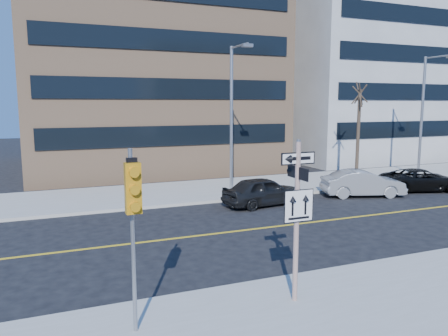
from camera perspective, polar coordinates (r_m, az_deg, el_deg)
name	(u,v)px	position (r m, az deg, el deg)	size (l,w,h in m)	color
ground	(251,271)	(13.70, 3.61, -13.25)	(120.00, 120.00, 0.00)	black
far_sidewalk	(407,174)	(33.62, 22.77, -0.78)	(66.00, 6.00, 0.15)	#A7A69C
road_centerline	(436,207)	(23.93, 26.00, -4.64)	(40.00, 0.14, 0.01)	gold
sign_pole	(297,212)	(10.85, 9.52, -5.66)	(0.92, 0.92, 4.06)	silver
traffic_signal	(133,203)	(9.16, -11.79, -4.53)	(0.32, 0.45, 4.00)	gray
parked_car_a	(264,191)	(21.92, 5.21, -3.03)	(4.25, 1.71, 1.45)	black
parked_car_b	(363,183)	(25.12, 17.67, -1.92)	(4.41, 1.54, 1.45)	gray
parked_car_c	(421,180)	(28.00, 24.38, -1.42)	(4.64, 2.14, 1.29)	black
streetlight_a	(233,109)	(24.19, 1.20, 7.69)	(0.55, 2.25, 8.00)	gray
streetlight_b	(425,108)	(32.38, 24.79, 7.10)	(0.55, 2.25, 8.00)	gray
street_tree_west	(360,96)	(29.37, 17.32, 8.94)	(1.80, 1.80, 6.35)	#352A1F
building_brick	(142,55)	(37.45, -10.65, 14.30)	(18.00, 18.00, 18.00)	tan
building_grey_mid	(366,79)	(46.23, 18.04, 11.02)	(20.00, 16.00, 15.00)	#9B9DA0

